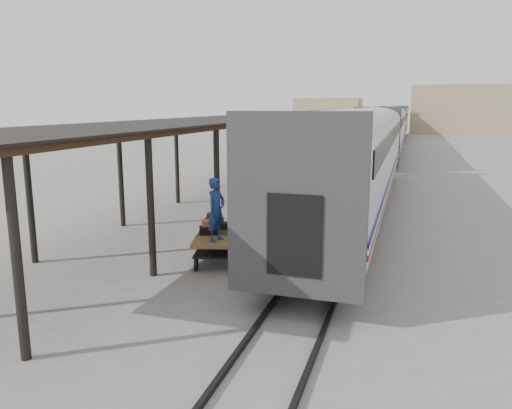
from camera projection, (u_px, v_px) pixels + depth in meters
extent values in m
plane|color=slate|center=(223.00, 259.00, 15.73)|extent=(160.00, 160.00, 0.00)
cube|color=silver|center=(356.00, 156.00, 21.78)|extent=(3.00, 24.00, 2.90)
cube|color=#28282B|center=(296.00, 209.00, 10.64)|extent=(3.04, 0.22, 3.50)
cube|color=black|center=(322.00, 135.00, 22.05)|extent=(0.04, 22.08, 0.65)
cube|color=black|center=(355.00, 194.00, 22.12)|extent=(2.55, 23.04, 0.50)
cube|color=silver|center=(386.00, 129.00, 46.13)|extent=(3.00, 24.00, 2.90)
cube|color=#28282B|center=(378.00, 137.00, 34.99)|extent=(3.04, 0.22, 3.50)
cube|color=black|center=(370.00, 119.00, 46.40)|extent=(0.04, 22.08, 0.65)
cube|color=black|center=(386.00, 147.00, 46.46)|extent=(2.55, 23.04, 0.50)
cube|color=silver|center=(396.00, 121.00, 70.48)|extent=(3.00, 24.00, 2.90)
cube|color=#28282B|center=(393.00, 124.00, 59.33)|extent=(3.04, 0.22, 3.50)
cube|color=black|center=(385.00, 114.00, 70.74)|extent=(0.04, 22.08, 0.65)
cube|color=black|center=(395.00, 133.00, 70.81)|extent=(2.55, 23.04, 0.50)
cube|color=black|center=(279.00, 199.00, 14.28)|extent=(0.50, 1.70, 2.00)
imported|color=beige|center=(279.00, 203.00, 14.30)|extent=(0.72, 0.89, 1.72)
cube|color=#9E6D44|center=(264.00, 224.00, 14.40)|extent=(0.57, 0.25, 0.42)
cube|color=#422B19|center=(293.00, 115.00, 38.41)|extent=(4.60, 64.00, 0.18)
cube|color=black|center=(293.00, 114.00, 38.39)|extent=(4.90, 64.30, 0.06)
cylinder|color=black|center=(267.00, 141.00, 39.40)|extent=(0.20, 0.20, 4.00)
cylinder|color=black|center=(329.00, 126.00, 68.43)|extent=(0.20, 0.20, 4.00)
cylinder|color=black|center=(17.00, 259.00, 9.18)|extent=(0.20, 0.20, 4.00)
cylinder|color=black|center=(318.00, 142.00, 38.21)|extent=(0.20, 0.20, 4.00)
cylinder|color=black|center=(359.00, 126.00, 67.24)|extent=(0.20, 0.20, 4.00)
cube|color=black|center=(377.00, 156.00, 46.84)|extent=(0.10, 150.00, 0.12)
cube|color=black|center=(393.00, 157.00, 46.42)|extent=(0.10, 150.00, 0.12)
cube|color=tan|center=(466.00, 110.00, 83.92)|extent=(18.00, 10.00, 8.00)
cube|color=tan|center=(328.00, 114.00, 94.84)|extent=(12.00, 8.00, 6.00)
cube|color=brown|center=(217.00, 236.00, 15.40)|extent=(1.80, 2.63, 0.12)
cube|color=black|center=(217.00, 247.00, 15.46)|extent=(1.68, 2.51, 0.06)
cylinder|color=black|center=(196.00, 264.00, 14.61)|extent=(0.18, 0.41, 0.40)
cylinder|color=black|center=(230.00, 265.00, 14.56)|extent=(0.18, 0.41, 0.40)
cylinder|color=black|center=(206.00, 246.00, 16.47)|extent=(0.18, 0.41, 0.40)
cylinder|color=black|center=(236.00, 247.00, 16.42)|extent=(0.18, 0.41, 0.40)
cube|color=#363639|center=(212.00, 227.00, 15.94)|extent=(0.65, 0.52, 0.20)
cube|color=#9E6D44|center=(230.00, 226.00, 15.98)|extent=(0.64, 0.46, 0.22)
cube|color=black|center=(209.00, 230.00, 15.44)|extent=(0.69, 0.61, 0.23)
cube|color=#454E2F|center=(225.00, 231.00, 15.47)|extent=(0.53, 0.45, 0.16)
cube|color=#503020|center=(214.00, 221.00, 15.79)|extent=(0.62, 0.50, 0.20)
cube|color=#9E6D44|center=(209.00, 223.00, 15.45)|extent=(0.56, 0.50, 0.18)
cube|color=#363639|center=(214.00, 215.00, 15.79)|extent=(0.49, 0.40, 0.15)
cube|color=black|center=(225.00, 225.00, 15.45)|extent=(0.50, 0.40, 0.16)
cube|color=maroon|center=(274.00, 168.00, 33.55)|extent=(1.28, 1.81, 1.00)
cube|color=maroon|center=(274.00, 158.00, 33.85)|extent=(1.05, 0.82, 0.39)
cylinder|color=black|center=(266.00, 175.00, 33.09)|extent=(0.20, 0.42, 0.40)
cylinder|color=black|center=(280.00, 175.00, 32.98)|extent=(0.20, 0.42, 0.40)
cylinder|color=black|center=(268.00, 173.00, 34.28)|extent=(0.20, 0.42, 0.40)
cylinder|color=black|center=(281.00, 173.00, 34.17)|extent=(0.20, 0.42, 0.40)
imported|color=navy|center=(216.00, 210.00, 14.52)|extent=(0.61, 0.77, 1.87)
imported|color=black|center=(253.00, 178.00, 26.53)|extent=(1.21, 0.72, 1.94)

